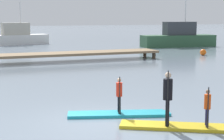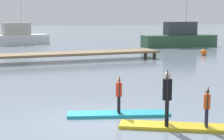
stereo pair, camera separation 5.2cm
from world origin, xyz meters
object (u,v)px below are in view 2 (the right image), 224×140
at_px(paddleboard_near, 119,114).
at_px(motor_boat_small_navy, 20,36).
at_px(paddleboard_far, 177,127).
at_px(paddler_child_front, 207,106).
at_px(paddler_child_solo, 119,93).
at_px(fishing_boat_white_large, 179,38).
at_px(mooring_buoy_far, 204,52).
at_px(paddler_adult, 167,95).

height_order(paddleboard_near, motor_boat_small_navy, motor_boat_small_navy).
xyz_separation_m(paddleboard_far, paddler_child_front, (0.73, -0.43, 0.68)).
bearing_deg(paddler_child_solo, fishing_boat_white_large, 54.54).
bearing_deg(paddler_child_front, paddler_child_solo, 127.30).
height_order(paddler_child_solo, mooring_buoy_far, paddler_child_solo).
bearing_deg(paddleboard_far, paddleboard_near, 119.18).
bearing_deg(paddler_adult, motor_boat_small_navy, 89.58).
relative_size(paddler_child_solo, fishing_boat_white_large, 0.15).
bearing_deg(paddleboard_far, motor_boat_small_navy, 90.04).
bearing_deg(paddler_child_front, paddler_adult, 149.88).
bearing_deg(paddler_adult, fishing_boat_white_large, 57.75).
bearing_deg(mooring_buoy_far, paddler_child_solo, -132.92).
height_order(paddleboard_far, motor_boat_small_navy, motor_boat_small_navy).
distance_m(paddler_adult, mooring_buoy_far, 21.78).
distance_m(paddleboard_near, paddleboard_far, 2.27).
distance_m(paddleboard_near, paddler_child_solo, 0.72).
relative_size(paddler_adult, mooring_buoy_far, 3.13).
height_order(paddler_child_solo, paddler_adult, paddler_adult).
bearing_deg(paddleboard_far, mooring_buoy_far, 52.76).
bearing_deg(motor_boat_small_navy, paddleboard_near, -91.84).
relative_size(paddleboard_near, paddler_adult, 2.08).
bearing_deg(paddleboard_far, paddler_child_solo, 119.23).
relative_size(paddleboard_near, fishing_boat_white_large, 0.42).
xyz_separation_m(paddler_child_solo, mooring_buoy_far, (14.24, 15.32, -0.50)).
height_order(motor_boat_small_navy, mooring_buoy_far, motor_boat_small_navy).
distance_m(paddler_child_front, motor_boat_small_navy, 36.20).
distance_m(paddler_child_front, mooring_buoy_far, 21.64).
xyz_separation_m(paddleboard_far, motor_boat_small_navy, (-0.02, 35.76, 0.91)).
xyz_separation_m(fishing_boat_white_large, mooring_buoy_far, (-2.93, -8.80, -0.71)).
bearing_deg(fishing_boat_white_large, mooring_buoy_far, -108.44).
height_order(paddleboard_near, paddler_adult, paddler_adult).
xyz_separation_m(paddleboard_near, fishing_boat_white_large, (17.18, 24.10, 0.93)).
distance_m(paddleboard_near, paddler_child_front, 3.11).
bearing_deg(paddleboard_near, paddler_child_solo, -68.90).
bearing_deg(mooring_buoy_far, paddler_adult, -128.09).
distance_m(fishing_boat_white_large, motor_boat_small_navy, 18.78).
bearing_deg(paddler_adult, paddleboard_far, -28.70).
bearing_deg(fishing_boat_white_large, paddler_adult, -122.25).
xyz_separation_m(motor_boat_small_navy, mooring_buoy_far, (13.16, -18.47, -0.69)).
height_order(paddler_adult, fishing_boat_white_large, fishing_boat_white_large).
distance_m(paddleboard_near, mooring_buoy_far, 20.91).
height_order(paddleboard_near, paddleboard_far, same).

